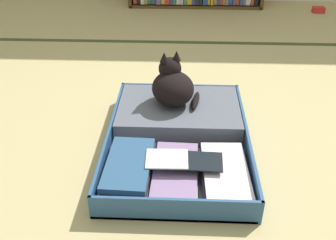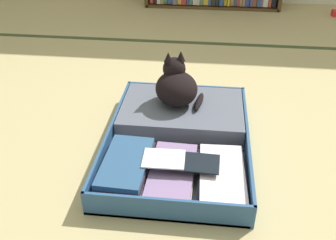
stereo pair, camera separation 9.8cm
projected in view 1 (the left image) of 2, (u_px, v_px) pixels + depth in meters
ground_plane at (195, 151)px, 1.78m from camera, size 10.00×10.00×0.00m
tatami_border at (192, 42)px, 2.87m from camera, size 4.80×0.05×0.00m
open_suitcase at (177, 134)px, 1.81m from camera, size 0.63×0.87×0.11m
black_cat at (172, 85)px, 1.89m from camera, size 0.27×0.28×0.25m
small_red_pouch at (319, 10)px, 3.45m from camera, size 0.10×0.07×0.05m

